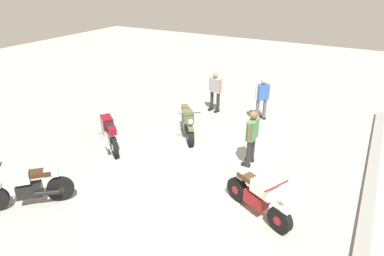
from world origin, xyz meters
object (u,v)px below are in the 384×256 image
at_px(motorcycle_silver_cruiser, 27,187).
at_px(motorcycle_cream_vintage, 258,196).
at_px(motorcycle_maroon_cruiser, 109,132).
at_px(person_in_blue_shirt, 262,96).
at_px(person_in_green_shirt, 252,135).
at_px(motorcycle_olive_vintage, 188,123).
at_px(person_in_gray_shirt, 215,89).

relative_size(motorcycle_silver_cruiser, motorcycle_cream_vintage, 0.87).
distance_m(motorcycle_maroon_cruiser, person_in_blue_shirt, 5.64).
bearing_deg(motorcycle_cream_vintage, person_in_blue_shirt, 134.05).
relative_size(motorcycle_maroon_cruiser, person_in_green_shirt, 1.06).
xyz_separation_m(motorcycle_olive_vintage, person_in_gray_shirt, (-2.52, -0.20, 0.41)).
distance_m(motorcycle_cream_vintage, person_in_blue_shirt, 5.55).
xyz_separation_m(motorcycle_maroon_cruiser, person_in_green_shirt, (-1.18, 4.28, 0.43)).
bearing_deg(motorcycle_cream_vintage, motorcycle_maroon_cruiser, -163.16).
relative_size(motorcycle_olive_vintage, person_in_gray_shirt, 1.02).
xyz_separation_m(motorcycle_maroon_cruiser, motorcycle_olive_vintage, (-1.87, 1.79, -0.03)).
relative_size(person_in_blue_shirt, person_in_green_shirt, 0.99).
height_order(motorcycle_maroon_cruiser, motorcycle_olive_vintage, motorcycle_maroon_cruiser).
distance_m(motorcycle_cream_vintage, person_in_green_shirt, 2.26).
bearing_deg(motorcycle_silver_cruiser, person_in_green_shirt, -177.75).
height_order(motorcycle_silver_cruiser, person_in_green_shirt, person_in_green_shirt).
distance_m(motorcycle_olive_vintage, person_in_blue_shirt, 3.09).
distance_m(motorcycle_silver_cruiser, person_in_gray_shirt, 7.70).
distance_m(person_in_green_shirt, person_in_gray_shirt, 4.20).
xyz_separation_m(motorcycle_silver_cruiser, motorcycle_maroon_cruiser, (-3.20, -0.35, 0.00)).
relative_size(motorcycle_silver_cruiser, motorcycle_olive_vintage, 0.97).
bearing_deg(motorcycle_silver_cruiser, motorcycle_olive_vintage, -151.63).
relative_size(motorcycle_silver_cruiser, person_in_gray_shirt, 0.99).
bearing_deg(person_in_gray_shirt, motorcycle_maroon_cruiser, -6.88).
bearing_deg(motorcycle_olive_vintage, person_in_blue_shirt, 108.14).
bearing_deg(person_in_blue_shirt, person_in_gray_shirt, 36.50).
relative_size(motorcycle_silver_cruiser, motorcycle_maroon_cruiser, 0.90).
height_order(person_in_green_shirt, person_in_gray_shirt, person_in_green_shirt).
distance_m(motorcycle_silver_cruiser, motorcycle_maroon_cruiser, 3.22).
xyz_separation_m(motorcycle_cream_vintage, person_in_gray_shirt, (-5.24, -3.61, 0.41)).
relative_size(motorcycle_maroon_cruiser, person_in_blue_shirt, 1.07).
distance_m(motorcycle_silver_cruiser, person_in_blue_shirt, 8.24).
height_order(motorcycle_olive_vintage, person_in_green_shirt, person_in_green_shirt).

